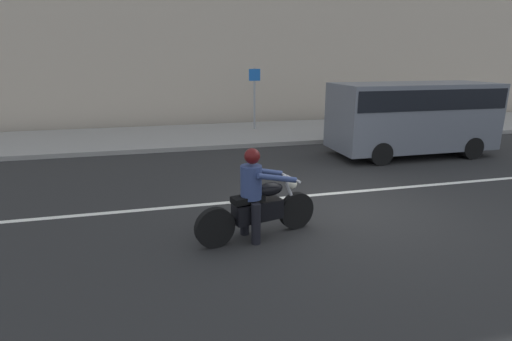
% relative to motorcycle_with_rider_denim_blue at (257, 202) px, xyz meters
% --- Properties ---
extents(ground_plane, '(80.00, 80.00, 0.00)m').
position_rel_motorcycle_with_rider_denim_blue_xyz_m(ground_plane, '(2.04, 0.81, -0.62)').
color(ground_plane, '#242424').
extents(sidewalk_slab, '(40.00, 4.40, 0.14)m').
position_rel_motorcycle_with_rider_denim_blue_xyz_m(sidewalk_slab, '(2.04, 8.81, -0.55)').
color(sidewalk_slab, gray).
rests_on(sidewalk_slab, ground_plane).
extents(lane_marking_stripe, '(18.00, 0.14, 0.01)m').
position_rel_motorcycle_with_rider_denim_blue_xyz_m(lane_marking_stripe, '(3.00, 1.71, -0.62)').
color(lane_marking_stripe, silver).
rests_on(lane_marking_stripe, ground_plane).
extents(motorcycle_with_rider_denim_blue, '(2.12, 0.81, 1.51)m').
position_rel_motorcycle_with_rider_denim_blue_xyz_m(motorcycle_with_rider_denim_blue, '(0.00, 0.00, 0.00)').
color(motorcycle_with_rider_denim_blue, black).
rests_on(motorcycle_with_rider_denim_blue, ground_plane).
extents(parked_van_slate_gray, '(4.78, 1.96, 2.14)m').
position_rel_motorcycle_with_rider_denim_blue_xyz_m(parked_van_slate_gray, '(5.90, 4.49, 0.63)').
color(parked_van_slate_gray, slate).
rests_on(parked_van_slate_gray, ground_plane).
extents(street_sign_post, '(0.44, 0.08, 2.33)m').
position_rel_motorcycle_with_rider_denim_blue_xyz_m(street_sign_post, '(2.27, 9.33, 0.94)').
color(street_sign_post, gray).
rests_on(street_sign_post, sidewalk_slab).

